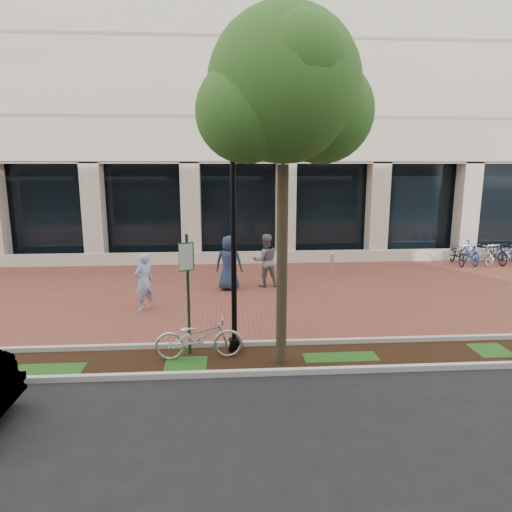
{
  "coord_description": "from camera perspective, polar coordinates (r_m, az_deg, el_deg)",
  "views": [
    {
      "loc": [
        -0.59,
        -14.41,
        4.13
      ],
      "look_at": [
        0.35,
        -0.8,
        1.38
      ],
      "focal_mm": 32.0,
      "sensor_mm": 36.0,
      "label": 1
    }
  ],
  "objects": [
    {
      "name": "curb_street_side",
      "position": [
        9.36,
        0.08,
        -14.37
      ],
      "size": [
        40.0,
        0.12,
        0.12
      ],
      "primitive_type": "cube",
      "color": "beige",
      "rests_on": "ground"
    },
    {
      "name": "near_office_building",
      "position": [
        25.58,
        -2.77,
        24.78
      ],
      "size": [
        40.0,
        12.12,
        16.0
      ],
      "color": "beige",
      "rests_on": "ground"
    },
    {
      "name": "pedestrian_mid",
      "position": [
        15.53,
        1.2,
        -0.56
      ],
      "size": [
        0.97,
        0.81,
        1.82
      ],
      "primitive_type": "imported",
      "rotation": [
        0.0,
        0.0,
        3.28
      ],
      "color": "slate",
      "rests_on": "ground"
    },
    {
      "name": "locked_bicycle",
      "position": [
        10.0,
        -7.14,
        -10.0
      ],
      "size": [
        1.92,
        0.76,
        0.99
      ],
      "primitive_type": "imported",
      "rotation": [
        0.0,
        0.0,
        1.63
      ],
      "color": "silver",
      "rests_on": "ground"
    },
    {
      "name": "lamppost",
      "position": [
        9.74,
        -2.83,
        2.55
      ],
      "size": [
        0.36,
        0.36,
        4.68
      ],
      "color": "black",
      "rests_on": "ground"
    },
    {
      "name": "brick_plaza",
      "position": [
        15.0,
        -1.54,
        -4.56
      ],
      "size": [
        40.0,
        9.0,
        0.01
      ],
      "primitive_type": "cube",
      "color": "brown",
      "rests_on": "ground"
    },
    {
      "name": "parking_sign",
      "position": [
        9.91,
        -8.53,
        -3.0
      ],
      "size": [
        0.34,
        0.07,
        2.68
      ],
      "rotation": [
        0.0,
        0.0,
        0.42
      ],
      "color": "#14391C",
      "rests_on": "ground"
    },
    {
      "name": "planting_strip",
      "position": [
        10.06,
        -0.23,
        -12.8
      ],
      "size": [
        40.0,
        1.5,
        0.01
      ],
      "primitive_type": "cube",
      "color": "black",
      "rests_on": "ground"
    },
    {
      "name": "bollard",
      "position": [
        16.79,
        9.43,
        -1.21
      ],
      "size": [
        0.12,
        0.12,
        1.0
      ],
      "color": "silver",
      "rests_on": "ground"
    },
    {
      "name": "pedestrian_right",
      "position": [
        15.12,
        -3.41,
        -0.88
      ],
      "size": [
        0.98,
        0.72,
        1.84
      ],
      "primitive_type": "imported",
      "rotation": [
        0.0,
        0.0,
        2.99
      ],
      "color": "#1E2D4B",
      "rests_on": "ground"
    },
    {
      "name": "curb_plaza_side",
      "position": [
        10.73,
        -0.5,
        -10.89
      ],
      "size": [
        40.0,
        0.12,
        0.12
      ],
      "primitive_type": "cube",
      "color": "beige",
      "rests_on": "ground"
    },
    {
      "name": "pedestrian_left",
      "position": [
        13.44,
        -13.82,
        -3.13
      ],
      "size": [
        0.71,
        0.71,
        1.67
      ],
      "primitive_type": "imported",
      "rotation": [
        0.0,
        0.0,
        3.91
      ],
      "color": "#95AFDE",
      "rests_on": "ground"
    },
    {
      "name": "bike_rack_cluster",
      "position": [
        21.5,
        27.07,
        0.33
      ],
      "size": [
        3.49,
        1.75,
        0.98
      ],
      "rotation": [
        0.0,
        0.0,
        -0.03
      ],
      "color": "black",
      "rests_on": "ground"
    },
    {
      "name": "street_tree",
      "position": [
        9.11,
        3.8,
        19.27
      ],
      "size": [
        3.47,
        2.89,
        7.02
      ],
      "color": "#413625",
      "rests_on": "ground"
    },
    {
      "name": "ground",
      "position": [
        15.0,
        -1.54,
        -4.58
      ],
      "size": [
        120.0,
        120.0,
        0.0
      ],
      "primitive_type": "plane",
      "color": "black",
      "rests_on": "ground"
    }
  ]
}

